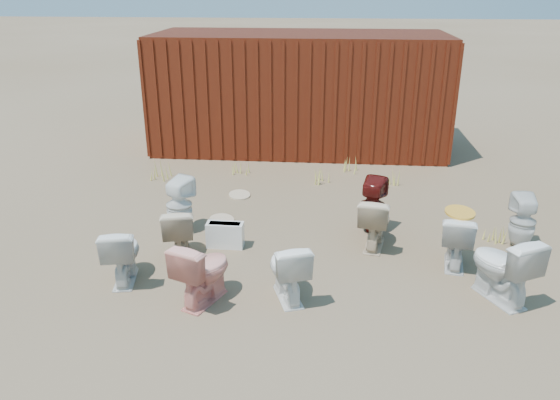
# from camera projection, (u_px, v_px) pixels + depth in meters

# --- Properties ---
(ground) EXTENTS (100.00, 100.00, 0.00)m
(ground) POSITION_uv_depth(u_px,v_px,m) (276.00, 255.00, 7.25)
(ground) COLOR brown
(ground) RESTS_ON ground
(shipping_container) EXTENTS (6.00, 2.40, 2.40)m
(shipping_container) POSITION_uv_depth(u_px,v_px,m) (300.00, 92.00, 11.61)
(shipping_container) COLOR #44100B
(shipping_container) RESTS_ON ground
(toilet_front_a) EXTENTS (0.53, 0.77, 0.72)m
(toilet_front_a) POSITION_uv_depth(u_px,v_px,m) (122.00, 253.00, 6.51)
(toilet_front_a) COLOR silver
(toilet_front_a) RESTS_ON ground
(toilet_front_pink) EXTENTS (0.69, 0.86, 0.76)m
(toilet_front_pink) POSITION_uv_depth(u_px,v_px,m) (203.00, 271.00, 6.08)
(toilet_front_pink) COLOR #FA9E90
(toilet_front_pink) RESTS_ON ground
(toilet_front_c) EXTENTS (0.62, 0.81, 0.73)m
(toilet_front_c) POSITION_uv_depth(u_px,v_px,m) (287.00, 269.00, 6.15)
(toilet_front_c) COLOR white
(toilet_front_c) RESTS_ON ground
(toilet_front_maroon) EXTENTS (0.47, 0.48, 0.81)m
(toilet_front_maroon) POSITION_uv_depth(u_px,v_px,m) (372.00, 206.00, 7.79)
(toilet_front_maroon) COLOR #51100D
(toilet_front_maroon) RESTS_ON ground
(toilet_front_e) EXTENTS (0.78, 0.92, 0.82)m
(toilet_front_e) POSITION_uv_depth(u_px,v_px,m) (502.00, 267.00, 6.11)
(toilet_front_e) COLOR silver
(toilet_front_e) RESTS_ON ground
(toilet_back_a) EXTENTS (0.50, 0.50, 0.82)m
(toilet_back_a) POSITION_uv_depth(u_px,v_px,m) (179.00, 205.00, 7.78)
(toilet_back_a) COLOR white
(toilet_back_a) RESTS_ON ground
(toilet_back_beige_left) EXTENTS (0.55, 0.79, 0.73)m
(toilet_back_beige_left) POSITION_uv_depth(u_px,v_px,m) (179.00, 232.00, 7.06)
(toilet_back_beige_left) COLOR beige
(toilet_back_beige_left) RESTS_ON ground
(toilet_back_beige_right) EXTENTS (0.55, 0.79, 0.73)m
(toilet_back_beige_right) POSITION_uv_depth(u_px,v_px,m) (375.00, 222.00, 7.36)
(toilet_back_beige_right) COLOR beige
(toilet_back_beige_right) RESTS_ON ground
(toilet_back_yellowlid) EXTENTS (0.52, 0.77, 0.72)m
(toilet_back_yellowlid) POSITION_uv_depth(u_px,v_px,m) (456.00, 239.00, 6.87)
(toilet_back_yellowlid) COLOR silver
(toilet_back_yellowlid) RESTS_ON ground
(toilet_back_e) EXTENTS (0.35, 0.36, 0.76)m
(toilet_back_e) POSITION_uv_depth(u_px,v_px,m) (523.00, 222.00, 7.33)
(toilet_back_e) COLOR silver
(toilet_back_e) RESTS_ON ground
(yellow_lid) EXTENTS (0.36, 0.46, 0.02)m
(yellow_lid) POSITION_uv_depth(u_px,v_px,m) (460.00, 212.00, 6.73)
(yellow_lid) COLOR gold
(yellow_lid) RESTS_ON toilet_back_yellowlid
(loose_tank) EXTENTS (0.50, 0.21, 0.35)m
(loose_tank) POSITION_uv_depth(u_px,v_px,m) (225.00, 235.00, 7.42)
(loose_tank) COLOR white
(loose_tank) RESTS_ON ground
(loose_lid_near) EXTENTS (0.53, 0.59, 0.02)m
(loose_lid_near) POSITION_uv_depth(u_px,v_px,m) (222.00, 220.00, 8.27)
(loose_lid_near) COLOR tan
(loose_lid_near) RESTS_ON ground
(loose_lid_far) EXTENTS (0.48, 0.55, 0.02)m
(loose_lid_far) POSITION_uv_depth(u_px,v_px,m) (240.00, 195.00, 9.26)
(loose_lid_far) COLOR #C5B08F
(loose_lid_far) RESTS_ON ground
(weed_clump_a) EXTENTS (0.36, 0.36, 0.31)m
(weed_clump_a) POSITION_uv_depth(u_px,v_px,m) (162.00, 170.00, 10.01)
(weed_clump_a) COLOR #C5BC4E
(weed_clump_a) RESTS_ON ground
(weed_clump_b) EXTENTS (0.32, 0.32, 0.32)m
(weed_clump_b) POSITION_uv_depth(u_px,v_px,m) (320.00, 175.00, 9.78)
(weed_clump_b) COLOR #C5BC4E
(weed_clump_b) RESTS_ON ground
(weed_clump_c) EXTENTS (0.36, 0.36, 0.29)m
(weed_clump_c) POSITION_uv_depth(u_px,v_px,m) (391.00, 179.00, 9.59)
(weed_clump_c) COLOR #C5BC4E
(weed_clump_c) RESTS_ON ground
(weed_clump_d) EXTENTS (0.30, 0.30, 0.25)m
(weed_clump_d) POSITION_uv_depth(u_px,v_px,m) (240.00, 168.00, 10.23)
(weed_clump_d) COLOR #C5BC4E
(weed_clump_d) RESTS_ON ground
(weed_clump_e) EXTENTS (0.34, 0.34, 0.26)m
(weed_clump_e) POSITION_uv_depth(u_px,v_px,m) (352.00, 166.00, 10.34)
(weed_clump_e) COLOR #C5BC4E
(weed_clump_e) RESTS_ON ground
(weed_clump_f) EXTENTS (0.28, 0.28, 0.23)m
(weed_clump_f) POSITION_uv_depth(u_px,v_px,m) (493.00, 234.00, 7.60)
(weed_clump_f) COLOR #C5BC4E
(weed_clump_f) RESTS_ON ground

